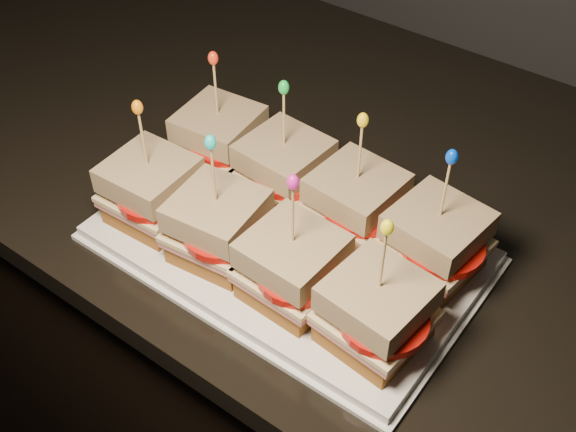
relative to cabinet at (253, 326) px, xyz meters
The scene contains 60 objects.
cabinet is the anchor object (origin of this frame).
granite_slab 0.46m from the cabinet, ahead, with size 2.69×0.72×0.03m, color black.
platter 0.56m from the cabinet, 39.76° to the right, with size 0.42×0.26×0.02m, color white.
platter_rim 0.55m from the cabinet, 39.76° to the right, with size 0.43×0.27×0.01m, color white.
sandwich_0_bread_bot 0.52m from the cabinet, 62.05° to the right, with size 0.09×0.09×0.02m, color brown.
sandwich_0_ham 0.54m from the cabinet, 62.05° to the right, with size 0.10×0.09×0.01m, color #CD6659.
sandwich_0_cheese 0.55m from the cabinet, 62.05° to the right, with size 0.10×0.09×0.01m, color beige.
sandwich_0_tomato 0.56m from the cabinet, 58.89° to the right, with size 0.09×0.09×0.01m, color #BC100A.
sandwich_0_bread_top 0.57m from the cabinet, 62.05° to the right, with size 0.09×0.09×0.03m, color #522C0B.
sandwich_0_pick 0.62m from the cabinet, 62.05° to the right, with size 0.00×0.00×0.09m, color tan.
sandwich_0_frill 0.66m from the cabinet, 62.05° to the right, with size 0.01×0.01×0.02m, color red.
sandwich_1_bread_bot 0.55m from the cabinet, 35.68° to the right, with size 0.09×0.09×0.02m, color brown.
sandwich_1_ham 0.56m from the cabinet, 35.68° to the right, with size 0.10×0.09×0.01m, color #CD6659.
sandwich_1_cheese 0.57m from the cabinet, 35.68° to the right, with size 0.10×0.09×0.01m, color beige.
sandwich_1_tomato 0.58m from the cabinet, 35.10° to the right, with size 0.09×0.09×0.01m, color #BC100A.
sandwich_1_bread_top 0.59m from the cabinet, 35.68° to the right, with size 0.09×0.09×0.03m, color #522C0B.
sandwich_1_pick 0.64m from the cabinet, 35.68° to the right, with size 0.00×0.00×0.09m, color tan.
sandwich_1_frill 0.68m from the cabinet, 35.68° to the right, with size 0.01×0.01×0.02m, color green.
sandwich_2_bread_bot 0.58m from the cabinet, 23.92° to the right, with size 0.09×0.09×0.02m, color brown.
sandwich_2_ham 0.60m from the cabinet, 23.92° to the right, with size 0.10×0.09×0.01m, color #CD6659.
sandwich_2_cheese 0.60m from the cabinet, 23.92° to the right, with size 0.10×0.09×0.01m, color beige.
sandwich_2_tomato 0.62m from the cabinet, 24.04° to the right, with size 0.09×0.09×0.01m, color #BC100A.
sandwich_2_bread_top 0.63m from the cabinet, 23.92° to the right, with size 0.09×0.09×0.03m, color #522C0B.
sandwich_2_pick 0.67m from the cabinet, 23.92° to the right, with size 0.00×0.00×0.09m, color tan.
sandwich_2_frill 0.71m from the cabinet, 23.92° to the right, with size 0.01×0.01×0.02m, color yellow.
sandwich_3_bread_bot 0.63m from the cabinet, 17.79° to the right, with size 0.09×0.09×0.02m, color brown.
sandwich_3_ham 0.65m from the cabinet, 17.79° to the right, with size 0.10×0.09×0.01m, color #CD6659.
sandwich_3_cheese 0.65m from the cabinet, 17.79° to the right, with size 0.10×0.09×0.01m, color beige.
sandwich_3_tomato 0.66m from the cabinet, 18.09° to the right, with size 0.09×0.09×0.01m, color #BC100A.
sandwich_3_bread_top 0.67m from the cabinet, 17.79° to the right, with size 0.09×0.09×0.03m, color #522C0B.
sandwich_3_pick 0.71m from the cabinet, 17.79° to the right, with size 0.00×0.00×0.09m, color tan.
sandwich_3_frill 0.75m from the cabinet, 17.79° to the right, with size 0.01×0.01×0.02m, color #043CCD.
sandwich_4_bread_bot 0.56m from the cabinet, 75.38° to the right, with size 0.09×0.09×0.02m, color brown.
sandwich_4_ham 0.58m from the cabinet, 75.38° to the right, with size 0.10×0.09×0.01m, color #CD6659.
sandwich_4_cheese 0.58m from the cabinet, 75.38° to the right, with size 0.10×0.09×0.01m, color beige.
sandwich_4_tomato 0.59m from the cabinet, 73.07° to the right, with size 0.09×0.09×0.01m, color #BC100A.
sandwich_4_bread_top 0.61m from the cabinet, 75.38° to the right, with size 0.09×0.09×0.03m, color #522C0B.
sandwich_4_pick 0.65m from the cabinet, 75.38° to the right, with size 0.00×0.00×0.09m, color tan.
sandwich_4_frill 0.69m from the cabinet, 75.38° to the right, with size 0.01×0.01×0.02m, color orange.
sandwich_5_bread_bot 0.58m from the cabinet, 55.60° to the right, with size 0.09×0.09×0.02m, color brown.
sandwich_5_ham 0.60m from the cabinet, 55.60° to the right, with size 0.10×0.09×0.01m, color #CD6659.
sandwich_5_cheese 0.60m from the cabinet, 55.60° to the right, with size 0.10×0.09×0.01m, color beige.
sandwich_5_tomato 0.61m from the cabinet, 54.34° to the right, with size 0.09×0.09×0.01m, color #BC100A.
sandwich_5_bread_top 0.63m from the cabinet, 55.60° to the right, with size 0.09×0.09×0.03m, color #522C0B.
sandwich_5_pick 0.67m from the cabinet, 55.60° to the right, with size 0.00×0.00×0.09m, color tan.
sandwich_5_frill 0.71m from the cabinet, 55.60° to the right, with size 0.01×0.01×0.02m, color #16C2B9.
sandwich_6_bread_bot 0.62m from the cabinet, 42.06° to the right, with size 0.09×0.09×0.02m, color brown.
sandwich_6_ham 0.63m from the cabinet, 42.06° to the right, with size 0.10×0.09×0.01m, color #CD6659.
sandwich_6_cheese 0.64m from the cabinet, 42.06° to the right, with size 0.10×0.09×0.01m, color beige.
sandwich_6_tomato 0.65m from the cabinet, 41.49° to the right, with size 0.09×0.09×0.01m, color #BC100A.
sandwich_6_bread_top 0.66m from the cabinet, 42.06° to the right, with size 0.09×0.09×0.03m, color #522C0B.
sandwich_6_pick 0.70m from the cabinet, 42.06° to the right, with size 0.00×0.00×0.09m, color tan.
sandwich_6_frill 0.74m from the cabinet, 42.06° to the right, with size 0.01×0.01×0.02m, color #CA1C94.
sandwich_7_bread_bot 0.66m from the cabinet, 33.13° to the right, with size 0.09×0.09×0.02m, color brown.
sandwich_7_ham 0.68m from the cabinet, 33.13° to the right, with size 0.10×0.09×0.01m, color #CD6659.
sandwich_7_cheese 0.68m from the cabinet, 33.13° to the right, with size 0.10×0.09×0.01m, color beige.
sandwich_7_tomato 0.70m from the cabinet, 32.93° to the right, with size 0.09×0.09×0.01m, color #BC100A.
sandwich_7_bread_top 0.70m from the cabinet, 33.13° to the right, with size 0.09×0.09×0.03m, color #522C0B.
sandwich_7_pick 0.74m from the cabinet, 33.13° to the right, with size 0.00×0.00×0.09m, color tan.
sandwich_7_frill 0.78m from the cabinet, 33.13° to the right, with size 0.01×0.01×0.02m, color yellow.
Camera 1 is at (1.06, 1.01, 1.52)m, focal length 45.00 mm.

